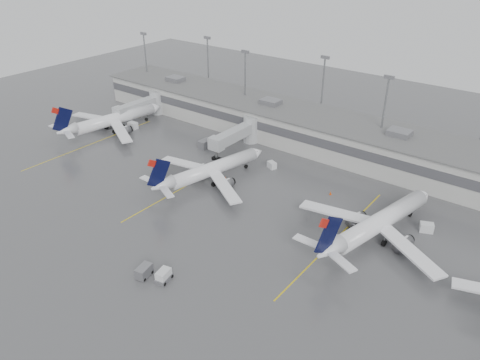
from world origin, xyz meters
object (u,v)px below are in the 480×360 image
Objects in this scene: baggage_tug at (164,276)px; jet_mid_left at (209,170)px; jet_far_left at (111,120)px; jet_mid_right at (377,223)px.

jet_mid_left is at bearing 106.17° from baggage_tug.
jet_mid_left is 33.15m from baggage_tug.
jet_far_left is 9.97× the size of baggage_tug.
jet_far_left is 41.19m from jet_mid_left.
baggage_tug is at bearing -23.01° from jet_far_left.
baggage_tug is (15.51, -29.21, -2.34)m from jet_mid_left.
jet_mid_right is at bearing 42.85° from baggage_tug.
jet_far_left is at bearing -175.89° from jet_mid_left.
jet_mid_left is 0.92× the size of jet_mid_right.
jet_mid_right is 10.19× the size of baggage_tug.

